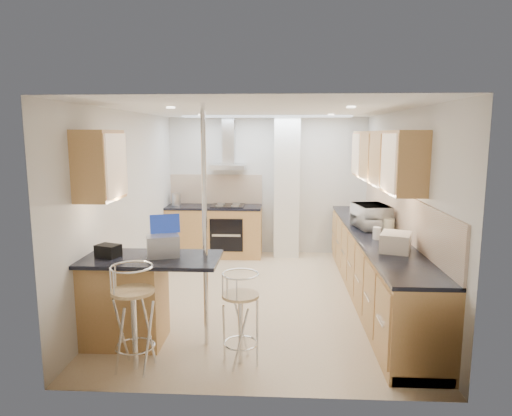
# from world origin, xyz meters

# --- Properties ---
(ground) EXTENTS (4.80, 4.80, 0.00)m
(ground) POSITION_xyz_m (0.00, 0.00, 0.00)
(ground) COLOR #D4B58D
(ground) RESTS_ON ground
(room_shell) EXTENTS (3.64, 4.84, 2.51)m
(room_shell) POSITION_xyz_m (0.32, 0.38, 1.54)
(room_shell) COLOR silver
(room_shell) RESTS_ON ground
(right_counter) EXTENTS (0.63, 4.40, 0.92)m
(right_counter) POSITION_xyz_m (1.50, 0.00, 0.46)
(right_counter) COLOR tan
(right_counter) RESTS_ON ground
(back_counter) EXTENTS (1.70, 0.63, 0.92)m
(back_counter) POSITION_xyz_m (-0.95, 2.10, 0.46)
(back_counter) COLOR tan
(back_counter) RESTS_ON ground
(peninsula) EXTENTS (1.47, 0.72, 0.94)m
(peninsula) POSITION_xyz_m (-1.12, -1.45, 0.48)
(peninsula) COLOR tan
(peninsula) RESTS_ON ground
(microwave) EXTENTS (0.50, 0.65, 0.33)m
(microwave) POSITION_xyz_m (1.48, 0.25, 1.08)
(microwave) COLOR white
(microwave) RESTS_ON right_counter
(laptop) EXTENTS (0.39, 0.34, 0.22)m
(laptop) POSITION_xyz_m (-0.98, -1.41, 1.05)
(laptop) COLOR #95979D
(laptop) RESTS_ON peninsula
(bag) EXTENTS (0.28, 0.24, 0.13)m
(bag) POSITION_xyz_m (-1.55, -1.44, 1.00)
(bag) COLOR black
(bag) RESTS_ON peninsula
(bar_stool_near) EXTENTS (0.52, 0.52, 1.02)m
(bar_stool_near) POSITION_xyz_m (-1.12, -2.00, 0.51)
(bar_stool_near) COLOR tan
(bar_stool_near) RESTS_ON ground
(bar_stool_end) EXTENTS (0.53, 0.53, 0.92)m
(bar_stool_end) POSITION_xyz_m (-0.14, -1.84, 0.46)
(bar_stool_end) COLOR tan
(bar_stool_end) RESTS_ON ground
(jar_a) EXTENTS (0.13, 0.13, 0.17)m
(jar_a) POSITION_xyz_m (1.41, 1.33, 1.00)
(jar_a) COLOR white
(jar_a) RESTS_ON right_counter
(jar_b) EXTENTS (0.11, 0.11, 0.16)m
(jar_b) POSITION_xyz_m (1.41, 0.99, 1.00)
(jar_b) COLOR white
(jar_b) RESTS_ON right_counter
(jar_c) EXTENTS (0.14, 0.14, 0.19)m
(jar_c) POSITION_xyz_m (1.66, -0.02, 1.01)
(jar_c) COLOR beige
(jar_c) RESTS_ON right_counter
(jar_d) EXTENTS (0.11, 0.11, 0.15)m
(jar_d) POSITION_xyz_m (1.42, -0.41, 1.00)
(jar_d) COLOR white
(jar_d) RESTS_ON right_counter
(bread_bin) EXTENTS (0.42, 0.47, 0.20)m
(bread_bin) POSITION_xyz_m (1.51, -0.98, 1.02)
(bread_bin) COLOR white
(bread_bin) RESTS_ON right_counter
(kettle) EXTENTS (0.16, 0.16, 0.22)m
(kettle) POSITION_xyz_m (-1.65, 2.14, 1.03)
(kettle) COLOR silver
(kettle) RESTS_ON back_counter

